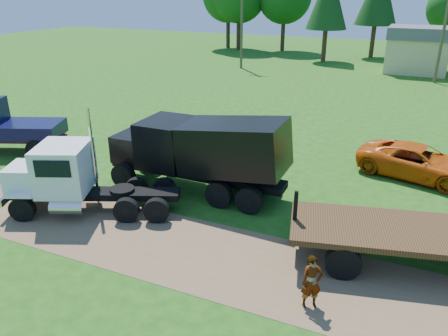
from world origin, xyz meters
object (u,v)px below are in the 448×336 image
at_px(spectator_a, 312,282).
at_px(black_dump_truck, 202,150).
at_px(white_semi_tractor, 68,178).
at_px(flatbed_trailer, 433,239).
at_px(orange_pickup, 419,162).

bearing_deg(spectator_a, black_dump_truck, 107.98).
height_order(white_semi_tractor, spectator_a, white_semi_tractor).
relative_size(white_semi_tractor, flatbed_trailer, 0.74).
relative_size(white_semi_tractor, orange_pickup, 1.25).
height_order(black_dump_truck, orange_pickup, black_dump_truck).
xyz_separation_m(white_semi_tractor, flatbed_trailer, (13.57, 1.73, -0.43)).
bearing_deg(white_semi_tractor, spectator_a, -32.65).
height_order(flatbed_trailer, spectator_a, flatbed_trailer).
height_order(orange_pickup, spectator_a, spectator_a).
relative_size(white_semi_tractor, black_dump_truck, 0.84).
height_order(orange_pickup, flatbed_trailer, flatbed_trailer).
relative_size(black_dump_truck, spectator_a, 4.98).
relative_size(flatbed_trailer, spectator_a, 5.69).
distance_m(orange_pickup, spectator_a, 11.57).
distance_m(black_dump_truck, orange_pickup, 10.52).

